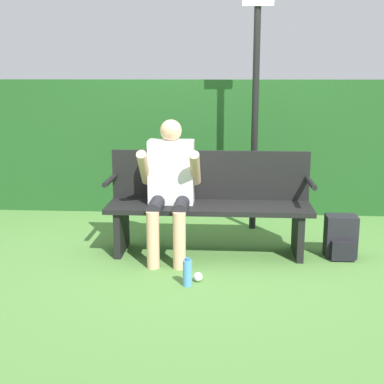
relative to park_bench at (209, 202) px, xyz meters
The scene contains 9 objects.
ground_plane 0.48m from the park_bench, 90.00° to the right, with size 40.00×40.00×0.00m, color #4C7A38.
hedge_back 1.63m from the park_bench, 90.00° to the left, with size 12.00×0.42×1.58m.
park_bench is the anchor object (origin of this frame).
person_seated 0.43m from the park_bench, 159.74° to the right, with size 0.55×0.63×1.24m.
backpack 1.25m from the park_bench, ahead, with size 0.28×0.28×0.39m.
water_bottle 0.95m from the park_bench, 99.13° to the right, with size 0.07×0.07×0.23m.
signpost 1.36m from the park_bench, 60.64° to the left, with size 0.31×0.09×2.66m.
parked_car 12.94m from the park_bench, 110.95° to the left, with size 2.24×4.51×1.31m.
litter_crumple 0.89m from the park_bench, 94.53° to the right, with size 0.08×0.08×0.08m.
Camera 1 is at (0.16, -4.77, 1.65)m, focal length 50.00 mm.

